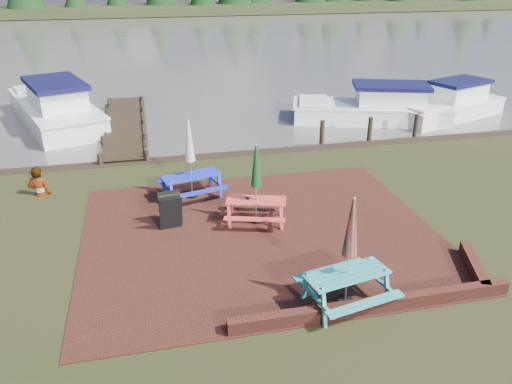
{
  "coord_description": "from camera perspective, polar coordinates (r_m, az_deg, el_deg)",
  "views": [
    {
      "loc": [
        -2.63,
        -9.98,
        6.39
      ],
      "look_at": [
        -0.01,
        1.45,
        1.0
      ],
      "focal_mm": 35.0,
      "sensor_mm": 36.0,
      "label": 1
    }
  ],
  "objects": [
    {
      "name": "picnic_table_blue",
      "position": [
        14.76,
        -7.45,
        2.36
      ],
      "size": [
        2.05,
        1.91,
        2.39
      ],
      "rotation": [
        0.0,
        0.0,
        0.25
      ],
      "color": "#192BBD",
      "rests_on": "ground"
    },
    {
      "name": "picnic_table_teal",
      "position": [
        10.24,
        10.46,
        -8.62
      ],
      "size": [
        2.0,
        1.85,
        2.39
      ],
      "rotation": [
        0.0,
        0.0,
        0.2
      ],
      "color": "teal",
      "rests_on": "ground"
    },
    {
      "name": "boat_far",
      "position": [
        25.18,
        21.21,
        9.15
      ],
      "size": [
        6.27,
        4.0,
        1.85
      ],
      "rotation": [
        0.0,
        0.0,
        1.92
      ],
      "color": "white",
      "rests_on": "ground"
    },
    {
      "name": "boat_near",
      "position": [
        23.57,
        13.32,
        9.21
      ],
      "size": [
        7.39,
        4.43,
        1.89
      ],
      "rotation": [
        0.0,
        0.0,
        1.26
      ],
      "color": "white",
      "rests_on": "ground"
    },
    {
      "name": "picnic_table_red",
      "position": [
        13.21,
        0.01,
        -0.48
      ],
      "size": [
        1.93,
        1.81,
        2.2
      ],
      "rotation": [
        0.0,
        0.0,
        -0.29
      ],
      "color": "#D84137",
      "rests_on": "ground"
    },
    {
      "name": "chalkboard",
      "position": [
        13.24,
        -9.74,
        -2.14
      ],
      "size": [
        0.62,
        0.64,
        0.96
      ],
      "rotation": [
        0.0,
        0.0,
        0.15
      ],
      "color": "black",
      "rests_on": "ground"
    },
    {
      "name": "person",
      "position": [
        16.13,
        -23.92,
        2.61
      ],
      "size": [
        0.74,
        0.56,
        1.82
      ],
      "primitive_type": "imported",
      "rotation": [
        0.0,
        0.0,
        2.94
      ],
      "color": "gray",
      "rests_on": "ground"
    },
    {
      "name": "jetty",
      "position": [
        22.18,
        -14.72,
        7.42
      ],
      "size": [
        1.76,
        9.08,
        1.0
      ],
      "color": "black",
      "rests_on": "ground"
    },
    {
      "name": "boat_jetty",
      "position": [
        24.26,
        -21.93,
        8.79
      ],
      "size": [
        5.16,
        8.25,
        2.26
      ],
      "rotation": [
        0.0,
        0.0,
        0.35
      ],
      "color": "white",
      "rests_on": "ground"
    },
    {
      "name": "water",
      "position": [
        47.49,
        -10.01,
        16.58
      ],
      "size": [
        120.0,
        60.0,
        0.02
      ],
      "primitive_type": "cube",
      "color": "#4A463F",
      "rests_on": "ground"
    },
    {
      "name": "paving",
      "position": [
        12.97,
        0.5,
        -4.79
      ],
      "size": [
        9.0,
        7.5,
        0.02
      ],
      "primitive_type": "cube",
      "color": "#3C1A13",
      "rests_on": "ground"
    },
    {
      "name": "ground",
      "position": [
        12.14,
        1.6,
        -7.09
      ],
      "size": [
        120.0,
        120.0,
        0.0
      ],
      "primitive_type": "plane",
      "color": "black",
      "rests_on": "ground"
    },
    {
      "name": "brick_wall",
      "position": [
        10.91,
        16.1,
        -11.35
      ],
      "size": [
        6.21,
        1.79,
        0.3
      ],
      "color": "#4C1E16",
      "rests_on": "ground"
    }
  ]
}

